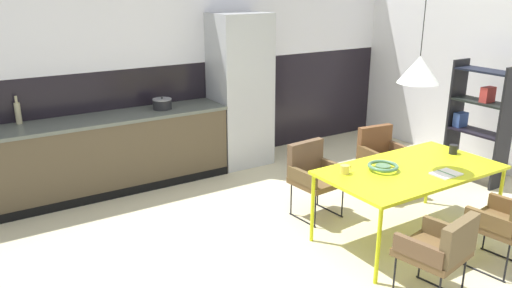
% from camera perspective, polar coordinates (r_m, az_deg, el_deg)
% --- Properties ---
extents(ground_plane, '(9.09, 9.09, 0.00)m').
position_cam_1_polar(ground_plane, '(4.74, 8.64, -13.13)').
color(ground_plane, beige).
extents(back_wall_splashback_dark, '(7.00, 0.12, 1.41)m').
position_cam_1_polar(back_wall_splashback_dark, '(6.93, -8.05, 3.32)').
color(back_wall_splashback_dark, black).
rests_on(back_wall_splashback_dark, ground).
extents(back_wall_panel_upper, '(7.00, 0.12, 1.41)m').
position_cam_1_polar(back_wall_panel_upper, '(6.72, -8.58, 15.01)').
color(back_wall_panel_upper, white).
rests_on(back_wall_panel_upper, back_wall_splashback_dark).
extents(kitchen_counter, '(3.65, 0.63, 0.92)m').
position_cam_1_polar(kitchen_counter, '(6.22, -19.52, -1.63)').
color(kitchen_counter, '#4B3F2C').
rests_on(kitchen_counter, ground).
extents(refrigerator_column, '(0.74, 0.60, 2.06)m').
position_cam_1_polar(refrigerator_column, '(6.84, -1.81, 6.09)').
color(refrigerator_column, '#ADAFB2').
rests_on(refrigerator_column, ground).
extents(dining_table, '(1.75, 0.95, 0.73)m').
position_cam_1_polar(dining_table, '(5.04, 17.19, -3.10)').
color(dining_table, '#CDD31A').
rests_on(dining_table, ground).
extents(armchair_by_stool, '(0.54, 0.52, 0.80)m').
position_cam_1_polar(armchair_by_stool, '(6.12, 13.99, -0.84)').
color(armchair_by_stool, brown).
rests_on(armchair_by_stool, ground).
extents(armchair_corner_seat, '(0.54, 0.53, 0.78)m').
position_cam_1_polar(armchair_corner_seat, '(4.87, 26.91, -7.52)').
color(armchair_corner_seat, brown).
rests_on(armchair_corner_seat, ground).
extents(armchair_near_window, '(0.52, 0.51, 0.80)m').
position_cam_1_polar(armchair_near_window, '(5.42, 6.45, -3.02)').
color(armchair_near_window, brown).
rests_on(armchair_near_window, ground).
extents(armchair_facing_counter, '(0.56, 0.55, 0.76)m').
position_cam_1_polar(armchair_facing_counter, '(4.18, 20.40, -10.86)').
color(armchair_facing_counter, brown).
rests_on(armchair_facing_counter, ground).
extents(fruit_bowl, '(0.29, 0.29, 0.06)m').
position_cam_1_polar(fruit_bowl, '(4.89, 14.26, -2.50)').
color(fruit_bowl, '#4C704C').
rests_on(fruit_bowl, dining_table).
extents(open_book, '(0.26, 0.20, 0.02)m').
position_cam_1_polar(open_book, '(4.97, 20.83, -3.19)').
color(open_book, white).
rests_on(open_book, dining_table).
extents(mug_dark_espresso, '(0.13, 0.08, 0.09)m').
position_cam_1_polar(mug_dark_espresso, '(4.72, 10.09, -2.87)').
color(mug_dark_espresso, gold).
rests_on(mug_dark_espresso, dining_table).
extents(mug_glass_clear, '(0.13, 0.08, 0.10)m').
position_cam_1_polar(mug_glass_clear, '(5.58, 21.56, -0.56)').
color(mug_glass_clear, black).
rests_on(mug_glass_clear, dining_table).
extents(cooking_pot, '(0.24, 0.24, 0.16)m').
position_cam_1_polar(cooking_pot, '(6.38, -10.63, 4.51)').
color(cooking_pot, black).
rests_on(cooking_pot, kitchen_counter).
extents(bottle_wine_green, '(0.07, 0.07, 0.32)m').
position_cam_1_polar(bottle_wine_green, '(6.19, -25.48, 3.26)').
color(bottle_wine_green, tan).
rests_on(bottle_wine_green, kitchen_counter).
extents(open_shelf_unit, '(0.30, 0.73, 1.51)m').
position_cam_1_polar(open_shelf_unit, '(6.85, 24.00, 2.63)').
color(open_shelf_unit, black).
rests_on(open_shelf_unit, ground).
extents(pendant_lamp_over_table_near, '(0.38, 0.38, 1.21)m').
position_cam_1_polar(pendant_lamp_over_table_near, '(4.80, 18.04, 8.07)').
color(pendant_lamp_over_table_near, black).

